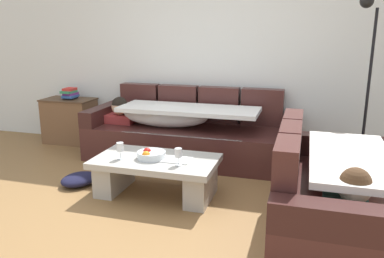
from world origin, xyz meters
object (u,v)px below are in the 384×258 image
(side_cabinet, at_px, (70,121))
(couch_along_wall, at_px, (187,134))
(book_stack_on_cabinet, at_px, (70,94))
(floor_lamp, at_px, (365,76))
(couch_near_window, at_px, (334,197))
(wine_glass_near_left, at_px, (120,148))
(open_magazine, at_px, (177,160))
(fruit_bowl, at_px, (151,155))
(coffee_table, at_px, (156,172))
(crumpled_garment, at_px, (79,179))
(wine_glass_near_right, at_px, (178,154))

(side_cabinet, bearing_deg, couch_along_wall, -6.89)
(book_stack_on_cabinet, xyz_separation_m, floor_lamp, (3.81, -0.21, 0.40))
(couch_near_window, xyz_separation_m, wine_glass_near_left, (-1.95, 0.23, 0.16))
(side_cabinet, bearing_deg, open_magazine, -33.46)
(wine_glass_near_left, distance_m, open_magazine, 0.56)
(couch_near_window, relative_size, open_magazine, 6.36)
(fruit_bowl, height_order, book_stack_on_cabinet, book_stack_on_cabinet)
(book_stack_on_cabinet, bearing_deg, coffee_table, -36.89)
(coffee_table, height_order, crumpled_garment, coffee_table)
(side_cabinet, height_order, book_stack_on_cabinet, book_stack_on_cabinet)
(wine_glass_near_left, relative_size, book_stack_on_cabinet, 0.71)
(wine_glass_near_right, bearing_deg, book_stack_on_cabinet, 144.42)
(wine_glass_near_right, height_order, floor_lamp, floor_lamp)
(wine_glass_near_left, bearing_deg, wine_glass_near_right, -1.46)
(coffee_table, distance_m, open_magazine, 0.26)
(crumpled_garment, bearing_deg, book_stack_on_cabinet, 124.98)
(wine_glass_near_left, xyz_separation_m, crumpled_garment, (-0.56, 0.12, -0.44))
(couch_along_wall, xyz_separation_m, fruit_bowl, (-0.01, -1.19, 0.09))
(couch_near_window, relative_size, wine_glass_near_right, 10.74)
(wine_glass_near_right, distance_m, open_magazine, 0.19)
(wine_glass_near_right, bearing_deg, fruit_bowl, 160.98)
(floor_lamp, bearing_deg, couch_near_window, -102.03)
(book_stack_on_cabinet, bearing_deg, couch_along_wall, -7.07)
(wine_glass_near_right, bearing_deg, crumpled_garment, 173.30)
(coffee_table, height_order, wine_glass_near_left, wine_glass_near_left)
(couch_along_wall, relative_size, open_magazine, 9.25)
(fruit_bowl, bearing_deg, open_magazine, 5.36)
(fruit_bowl, relative_size, wine_glass_near_right, 1.69)
(couch_near_window, xyz_separation_m, crumpled_garment, (-2.51, 0.35, -0.27))
(wine_glass_near_left, relative_size, crumpled_garment, 0.42)
(couch_along_wall, distance_m, wine_glass_near_left, 1.33)
(couch_along_wall, xyz_separation_m, floor_lamp, (2.00, 0.01, 0.79))
(coffee_table, bearing_deg, wine_glass_near_left, -159.75)
(fruit_bowl, xyz_separation_m, wine_glass_near_right, (0.32, -0.11, 0.08))
(floor_lamp, bearing_deg, wine_glass_near_left, -150.35)
(fruit_bowl, xyz_separation_m, side_cabinet, (-1.84, 1.41, -0.10))
(fruit_bowl, bearing_deg, wine_glass_near_right, -19.02)
(couch_near_window, bearing_deg, wine_glass_near_right, 80.91)
(wine_glass_near_left, bearing_deg, side_cabinet, 136.10)
(fruit_bowl, relative_size, floor_lamp, 0.14)
(coffee_table, xyz_separation_m, wine_glass_near_right, (0.28, -0.13, 0.26))
(coffee_table, distance_m, wine_glass_near_left, 0.43)
(coffee_table, xyz_separation_m, wine_glass_near_left, (-0.32, -0.12, 0.26))
(side_cabinet, height_order, crumpled_garment, side_cabinet)
(open_magazine, bearing_deg, fruit_bowl, -175.18)
(book_stack_on_cabinet, bearing_deg, fruit_bowl, -38.01)
(coffee_table, distance_m, floor_lamp, 2.45)
(coffee_table, height_order, floor_lamp, floor_lamp)
(couch_along_wall, height_order, couch_near_window, same)
(side_cabinet, distance_m, floor_lamp, 3.93)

